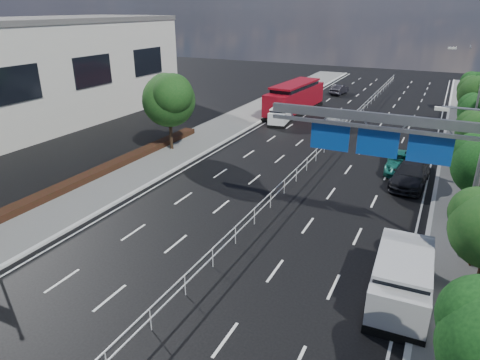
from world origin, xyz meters
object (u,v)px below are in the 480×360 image
at_px(near_car_silver, 337,119).
at_px(pedestrian_b, 468,190).
at_px(red_bus, 295,97).
at_px(pedestrian_a, 477,249).
at_px(parked_car_dark, 411,174).
at_px(white_minivan, 281,116).
at_px(near_car_dark, 339,89).
at_px(parked_car_teal, 403,163).
at_px(overhead_gantry, 394,139).
at_px(silver_minivan, 402,278).

distance_m(near_car_silver, pedestrian_b, 19.46).
bearing_deg(red_bus, pedestrian_b, -42.52).
bearing_deg(pedestrian_a, red_bus, -64.26).
xyz_separation_m(red_bus, pedestrian_a, (18.40, -26.65, -0.74)).
distance_m(red_bus, near_car_silver, 7.13).
relative_size(near_car_silver, pedestrian_a, 2.45).
bearing_deg(pedestrian_a, parked_car_dark, -76.94).
height_order(white_minivan, parked_car_dark, white_minivan).
height_order(white_minivan, near_car_silver, white_minivan).
height_order(near_car_silver, pedestrian_a, pedestrian_a).
height_order(near_car_dark, parked_car_teal, parked_car_teal).
relative_size(white_minivan, red_bus, 0.37).
bearing_deg(overhead_gantry, near_car_silver, 109.68).
bearing_deg(parked_car_teal, overhead_gantry, -92.35).
xyz_separation_m(overhead_gantry, pedestrian_a, (4.44, -0.68, -4.54)).
xyz_separation_m(white_minivan, near_car_dark, (1.51, 19.06, -0.21)).
xyz_separation_m(white_minivan, parked_car_teal, (13.34, -9.22, -0.17)).
bearing_deg(parked_car_dark, pedestrian_a, -64.27).
distance_m(near_car_silver, near_car_dark, 17.79).
distance_m(red_bus, silver_minivan, 34.42).
distance_m(overhead_gantry, near_car_dark, 41.67).
bearing_deg(overhead_gantry, red_bus, 118.27).
bearing_deg(pedestrian_a, parked_car_teal, -77.55).
bearing_deg(parked_car_dark, parked_car_teal, 112.52).
relative_size(silver_minivan, parked_car_dark, 1.01).
bearing_deg(pedestrian_b, white_minivan, -31.21).
bearing_deg(near_car_silver, pedestrian_a, 122.17).
bearing_deg(parked_car_teal, white_minivan, 141.78).
bearing_deg(silver_minivan, pedestrian_a, 52.30).
bearing_deg(near_car_dark, near_car_silver, 110.74).
relative_size(red_bus, pedestrian_a, 6.34).
bearing_deg(near_car_silver, parked_car_teal, 128.93).
height_order(white_minivan, pedestrian_a, pedestrian_a).
xyz_separation_m(overhead_gantry, red_bus, (-13.96, 25.97, -3.80)).
bearing_deg(silver_minivan, parked_car_teal, 94.06).
relative_size(overhead_gantry, silver_minivan, 1.88).
bearing_deg(overhead_gantry, parked_car_teal, 91.22).
relative_size(white_minivan, near_car_dark, 1.07).
relative_size(overhead_gantry, parked_car_teal, 2.00).
relative_size(red_bus, parked_car_dark, 2.19).
distance_m(overhead_gantry, red_bus, 29.73).
relative_size(near_car_silver, parked_car_dark, 0.85).
height_order(red_bus, near_car_dark, red_bus).
bearing_deg(white_minivan, near_car_silver, 9.92).
bearing_deg(white_minivan, pedestrian_a, -56.98).
distance_m(near_car_dark, pedestrian_a, 43.51).
height_order(white_minivan, red_bus, red_bus).
bearing_deg(near_car_dark, overhead_gantry, 114.35).
bearing_deg(pedestrian_b, pedestrian_a, 98.87).
relative_size(near_car_dark, pedestrian_b, 2.38).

